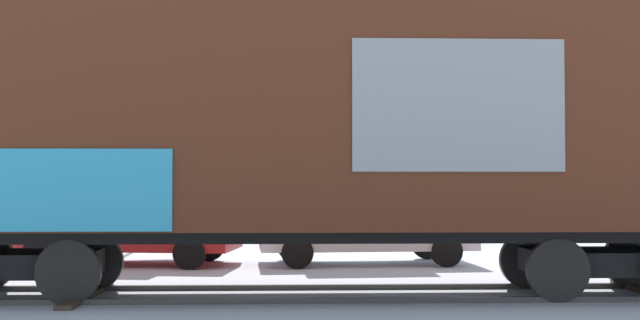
{
  "coord_description": "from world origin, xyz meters",
  "views": [
    {
      "loc": [
        0.78,
        -11.92,
        1.74
      ],
      "look_at": [
        1.06,
        1.24,
        2.1
      ],
      "focal_mm": 43.98,
      "sensor_mm": 36.0,
      "label": 1
    }
  ],
  "objects_px": {
    "freight_car": "(314,125)",
    "parked_car_white": "(363,224)",
    "parked_car_red": "(126,223)",
    "flagpole": "(171,78)"
  },
  "relations": [
    {
      "from": "freight_car",
      "to": "parked_car_red",
      "type": "height_order",
      "value": "freight_car"
    },
    {
      "from": "flagpole",
      "to": "parked_car_white",
      "type": "bearing_deg",
      "value": -55.44
    },
    {
      "from": "freight_car",
      "to": "parked_car_white",
      "type": "xyz_separation_m",
      "value": [
        1.1,
        4.71,
        -1.78
      ]
    },
    {
      "from": "parked_car_red",
      "to": "freight_car",
      "type": "bearing_deg",
      "value": -50.2
    },
    {
      "from": "flagpole",
      "to": "parked_car_red",
      "type": "distance_m",
      "value": 8.9
    },
    {
      "from": "freight_car",
      "to": "flagpole",
      "type": "height_order",
      "value": "flagpole"
    },
    {
      "from": "parked_car_red",
      "to": "parked_car_white",
      "type": "bearing_deg",
      "value": 0.29
    },
    {
      "from": "freight_car",
      "to": "parked_car_red",
      "type": "distance_m",
      "value": 6.34
    },
    {
      "from": "freight_car",
      "to": "parked_car_white",
      "type": "distance_m",
      "value": 5.15
    },
    {
      "from": "freight_car",
      "to": "parked_car_white",
      "type": "bearing_deg",
      "value": 76.84
    }
  ]
}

